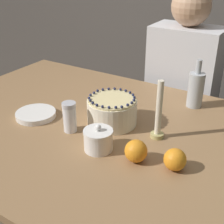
% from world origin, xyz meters
% --- Properties ---
extents(dining_table, '(1.57, 1.13, 0.73)m').
position_xyz_m(dining_table, '(0.00, 0.00, 0.64)').
color(dining_table, '#936D47').
rests_on(dining_table, ground_plane).
extents(cake, '(0.21, 0.21, 0.13)m').
position_xyz_m(cake, '(0.09, 0.05, 0.79)').
color(cake, '#EFE5CC').
rests_on(cake, dining_table).
extents(sugar_bowl, '(0.11, 0.11, 0.11)m').
position_xyz_m(sugar_bowl, '(0.15, -0.14, 0.77)').
color(sugar_bowl, white).
rests_on(sugar_bowl, dining_table).
extents(sugar_shaker, '(0.06, 0.06, 0.13)m').
position_xyz_m(sugar_shaker, '(-0.02, -0.09, 0.80)').
color(sugar_shaker, white).
rests_on(sugar_shaker, dining_table).
extents(plate_stack, '(0.18, 0.18, 0.02)m').
position_xyz_m(plate_stack, '(-0.23, -0.08, 0.74)').
color(plate_stack, white).
rests_on(plate_stack, dining_table).
extents(candle, '(0.05, 0.05, 0.24)m').
position_xyz_m(candle, '(0.31, 0.05, 0.83)').
color(candle, tan).
rests_on(candle, dining_table).
extents(bottle, '(0.07, 0.07, 0.23)m').
position_xyz_m(bottle, '(0.34, 0.41, 0.82)').
color(bottle, '#B2B7BC').
rests_on(bottle, dining_table).
extents(orange_fruit_0, '(0.08, 0.08, 0.08)m').
position_xyz_m(orange_fruit_0, '(0.44, -0.11, 0.77)').
color(orange_fruit_0, orange).
rests_on(orange_fruit_0, dining_table).
extents(orange_fruit_1, '(0.08, 0.08, 0.08)m').
position_xyz_m(orange_fruit_1, '(0.31, -0.13, 0.77)').
color(orange_fruit_1, orange).
rests_on(orange_fruit_1, dining_table).
extents(person_man_blue_shirt, '(0.40, 0.34, 1.24)m').
position_xyz_m(person_man_blue_shirt, '(0.16, 0.77, 0.55)').
color(person_man_blue_shirt, '#473D33').
rests_on(person_man_blue_shirt, ground_plane).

